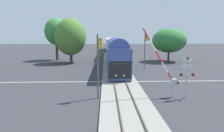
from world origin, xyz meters
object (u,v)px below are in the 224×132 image
object	(u,v)px
commuter_train	(112,47)
pine_left_background	(56,32)
traffic_signal_far_side	(146,45)
oak_far_right	(169,41)
traffic_signal_median	(99,56)
oak_behind_train	(70,37)
crossing_signal_mast	(187,73)
crossing_gate_near	(170,76)

from	to	relation	value
commuter_train	pine_left_background	size ratio (longest dim) A/B	6.54
traffic_signal_far_side	oak_far_right	bearing A→B (deg)	52.84
traffic_signal_median	oak_far_right	xyz separation A→B (m)	(14.76, 25.74, 0.70)
traffic_signal_median	oak_behind_train	size ratio (longest dim) A/B	0.63
crossing_signal_mast	commuter_train	bearing A→B (deg)	99.11
crossing_gate_near	traffic_signal_median	distance (m)	6.89
crossing_signal_mast	pine_left_background	world-z (taller)	pine_left_background
traffic_signal_median	pine_left_background	size ratio (longest dim) A/B	0.61
traffic_signal_far_side	oak_behind_train	size ratio (longest dim) A/B	0.66
traffic_signal_median	oak_behind_train	distance (m)	25.10
commuter_train	oak_far_right	size ratio (longest dim) A/B	8.55
crossing_signal_mast	crossing_gate_near	bearing A→B (deg)	163.62
crossing_signal_mast	oak_far_right	distance (m)	27.03
crossing_signal_mast	oak_behind_train	size ratio (longest dim) A/B	0.42
crossing_signal_mast	traffic_signal_far_side	xyz separation A→B (m)	(-0.51, 16.58, 1.71)
traffic_signal_median	pine_left_background	distance (m)	31.03
crossing_gate_near	crossing_signal_mast	xyz separation A→B (m)	(1.44, -0.42, 0.30)
commuter_train	crossing_signal_mast	distance (m)	36.24
commuter_train	oak_behind_train	xyz separation A→B (m)	(-9.13, -11.31, 2.77)
traffic_signal_median	oak_far_right	bearing A→B (deg)	60.17
commuter_train	crossing_gate_near	bearing A→B (deg)	-83.08
commuter_train	traffic_signal_median	bearing A→B (deg)	-93.77
oak_far_right	crossing_signal_mast	bearing A→B (deg)	-104.39
commuter_train	oak_far_right	bearing A→B (deg)	-37.94
crossing_signal_mast	traffic_signal_median	world-z (taller)	traffic_signal_median
commuter_train	crossing_gate_near	world-z (taller)	crossing_gate_near
traffic_signal_median	commuter_train	bearing A→B (deg)	86.23
crossing_gate_near	oak_behind_train	xyz separation A→B (m)	(-13.42, 24.04, 3.41)
oak_far_right	oak_behind_train	bearing A→B (deg)	-175.69
crossing_gate_near	oak_far_right	bearing A→B (deg)	72.41
traffic_signal_far_side	traffic_signal_median	xyz separation A→B (m)	(-7.56, -16.23, -0.13)
crossing_signal_mast	oak_far_right	xyz separation A→B (m)	(6.69, 26.09, 2.29)
oak_behind_train	traffic_signal_far_side	bearing A→B (deg)	-28.78
traffic_signal_far_side	pine_left_background	distance (m)	22.56
pine_left_background	oak_behind_train	world-z (taller)	pine_left_background
oak_behind_train	pine_left_background	bearing A→B (deg)	130.65
pine_left_background	traffic_signal_far_side	bearing A→B (deg)	-34.48
pine_left_background	oak_far_right	distance (m)	25.95
crossing_gate_near	pine_left_background	distance (m)	34.07
crossing_gate_near	traffic_signal_far_side	distance (m)	16.31
oak_far_right	crossing_gate_near	bearing A→B (deg)	-107.59
oak_far_right	traffic_signal_median	bearing A→B (deg)	-119.83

